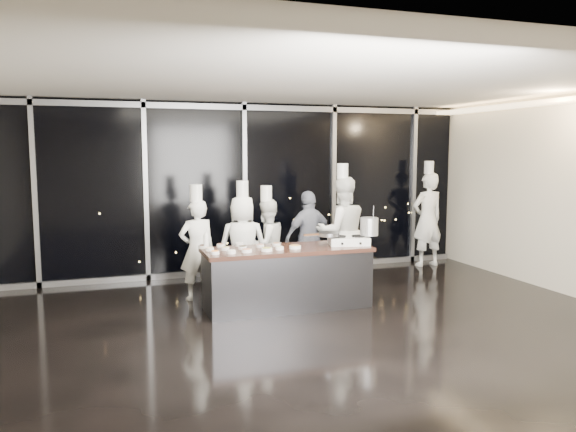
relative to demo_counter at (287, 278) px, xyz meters
name	(u,v)px	position (x,y,z in m)	size (l,w,h in m)	color
ground	(309,325)	(0.00, -0.90, -0.45)	(9.00, 9.00, 0.00)	black
room_shell	(322,156)	(0.18, -0.90, 1.79)	(9.02, 7.02, 3.21)	beige
window_wall	(244,189)	(0.00, 2.53, 1.14)	(8.90, 0.11, 3.20)	black
demo_counter	(287,278)	(0.00, 0.00, 0.00)	(2.46, 0.86, 0.90)	#323237
stove	(349,241)	(0.96, -0.06, 0.51)	(0.66, 0.49, 0.14)	white
frying_pan	(328,234)	(0.65, 0.00, 0.61)	(0.59, 0.39, 0.05)	gray
stock_pot	(369,226)	(1.26, -0.13, 0.72)	(0.27, 0.27, 0.27)	#B7B7B9
prep_bowls	(246,248)	(-0.61, 0.04, 0.47)	(1.41, 0.69, 0.05)	white
squeeze_bottle	(206,240)	(-1.14, 0.30, 0.57)	(0.07, 0.07, 0.26)	white
chef_far_left	(197,248)	(-1.17, 0.90, 0.35)	(0.63, 0.47, 1.80)	white
chef_left	(243,244)	(-0.42, 0.99, 0.36)	(0.84, 0.60, 1.84)	white
chef_center	(266,244)	(0.03, 1.19, 0.32)	(0.90, 0.81, 1.74)	white
guest	(309,238)	(0.84, 1.31, 0.36)	(1.02, 0.60, 1.63)	#131A35
chef_right	(342,231)	(1.33, 1.03, 0.49)	(0.96, 0.78, 2.10)	white
chef_side	(427,219)	(3.64, 1.99, 0.50)	(0.72, 0.51, 2.11)	white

